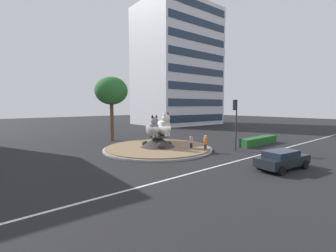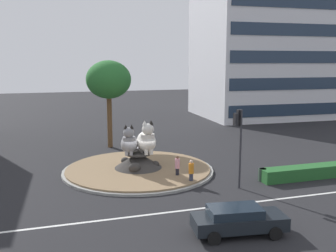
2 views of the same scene
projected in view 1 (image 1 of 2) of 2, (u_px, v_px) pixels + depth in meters
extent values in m
plane|color=black|center=(158.00, 149.00, 24.86)|extent=(160.00, 160.00, 0.00)
cube|color=silver|center=(223.00, 165.00, 18.44)|extent=(112.00, 0.20, 0.01)
cylinder|color=gray|center=(158.00, 149.00, 24.86)|extent=(11.47, 11.47, 0.18)
cylinder|color=#846B4C|center=(158.00, 147.00, 24.84)|extent=(11.01, 11.01, 0.12)
cone|color=#33302D|center=(158.00, 141.00, 24.79)|extent=(3.62, 3.62, 1.15)
cylinder|color=#33302D|center=(158.00, 137.00, 24.74)|extent=(1.99, 1.99, 0.12)
ellipsoid|color=#33302D|center=(169.00, 144.00, 25.33)|extent=(0.64, 0.52, 0.51)
ellipsoid|color=#33302D|center=(145.00, 143.00, 25.33)|extent=(0.67, 0.66, 0.53)
ellipsoid|color=#33302D|center=(161.00, 145.00, 23.47)|extent=(0.93, 0.67, 0.74)
ellipsoid|color=gray|center=(152.00, 130.00, 24.31)|extent=(1.72, 2.25, 1.45)
cylinder|color=gray|center=(154.00, 128.00, 23.94)|extent=(1.15, 1.15, 0.91)
sphere|color=gray|center=(154.00, 121.00, 23.74)|extent=(0.80, 0.80, 0.80)
torus|color=gray|center=(152.00, 134.00, 25.24)|extent=(1.15, 1.15, 0.18)
cone|color=black|center=(156.00, 116.00, 23.80)|extent=(0.40, 0.40, 0.33)
cone|color=black|center=(152.00, 116.00, 23.60)|extent=(0.40, 0.40, 0.33)
cylinder|color=gray|center=(157.00, 135.00, 23.78)|extent=(0.25, 0.25, 0.36)
cylinder|color=gray|center=(154.00, 136.00, 23.64)|extent=(0.25, 0.25, 0.36)
ellipsoid|color=silver|center=(163.00, 128.00, 25.10)|extent=(1.48, 2.27, 1.62)
cylinder|color=silver|center=(165.00, 127.00, 24.74)|extent=(1.08, 1.08, 1.01)
sphere|color=silver|center=(166.00, 118.00, 24.53)|extent=(0.89, 0.89, 0.89)
torus|color=silver|center=(160.00, 133.00, 26.10)|extent=(1.11, 1.11, 0.20)
cone|color=black|center=(168.00, 113.00, 24.64)|extent=(0.37, 0.37, 0.37)
cone|color=silver|center=(164.00, 113.00, 24.33)|extent=(0.37, 0.37, 0.37)
cylinder|color=silver|center=(169.00, 134.00, 24.64)|extent=(0.28, 0.28, 0.41)
cylinder|color=silver|center=(166.00, 134.00, 24.41)|extent=(0.28, 0.28, 0.41)
cylinder|color=#2D2D33|center=(236.00, 126.00, 23.69)|extent=(0.14, 0.14, 5.26)
cube|color=black|center=(235.00, 105.00, 23.65)|extent=(0.35, 0.28, 1.05)
sphere|color=red|center=(234.00, 102.00, 23.67)|extent=(0.18, 0.18, 0.18)
sphere|color=#392706|center=(234.00, 105.00, 23.70)|extent=(0.18, 0.18, 0.18)
sphere|color=black|center=(234.00, 108.00, 23.73)|extent=(0.18, 0.18, 0.18)
cube|color=black|center=(235.00, 106.00, 23.17)|extent=(0.24, 0.31, 0.80)
cube|color=silver|center=(177.00, 67.00, 58.16)|extent=(18.92, 15.57, 28.46)
cube|color=#233347|center=(198.00, 118.00, 53.36)|extent=(17.35, 0.65, 1.62)
cube|color=#233347|center=(198.00, 103.00, 53.04)|extent=(17.35, 0.65, 1.62)
cube|color=#233347|center=(198.00, 87.00, 52.73)|extent=(17.35, 0.65, 1.62)
cube|color=#233347|center=(198.00, 71.00, 52.42)|extent=(17.35, 0.65, 1.62)
cube|color=#233347|center=(199.00, 55.00, 52.10)|extent=(17.35, 0.65, 1.62)
cube|color=#233347|center=(199.00, 38.00, 51.79)|extent=(17.35, 0.65, 1.62)
cube|color=#233347|center=(199.00, 22.00, 51.48)|extent=(17.35, 0.65, 1.62)
cube|color=#233347|center=(199.00, 5.00, 51.16)|extent=(17.35, 0.65, 1.62)
cube|color=#235B28|center=(258.00, 141.00, 27.85)|extent=(6.85, 1.20, 0.90)
cylinder|color=brown|center=(112.00, 122.00, 30.97)|extent=(0.48, 0.48, 4.90)
ellipsoid|color=#286B2D|center=(111.00, 91.00, 30.60)|extent=(4.29, 4.29, 3.65)
cylinder|color=black|center=(191.00, 147.00, 24.17)|extent=(0.26, 0.26, 0.80)
cylinder|color=pink|center=(191.00, 140.00, 24.10)|extent=(0.35, 0.35, 0.69)
sphere|color=brown|center=(191.00, 135.00, 24.06)|extent=(0.23, 0.23, 0.23)
cylinder|color=#33384C|center=(205.00, 148.00, 23.34)|extent=(0.27, 0.27, 0.81)
cylinder|color=orange|center=(205.00, 141.00, 23.28)|extent=(0.36, 0.36, 0.70)
sphere|color=beige|center=(205.00, 136.00, 23.23)|extent=(0.23, 0.23, 0.23)
cube|color=black|center=(283.00, 161.00, 17.10)|extent=(4.72, 2.30, 0.66)
cube|color=#19232D|center=(281.00, 154.00, 16.93)|extent=(2.72, 1.83, 0.43)
cylinder|color=black|center=(283.00, 160.00, 18.65)|extent=(0.66, 0.30, 0.64)
cylinder|color=black|center=(305.00, 165.00, 17.21)|extent=(0.66, 0.30, 0.64)
cylinder|color=black|center=(260.00, 165.00, 17.05)|extent=(0.66, 0.30, 0.64)
cylinder|color=black|center=(282.00, 171.00, 15.62)|extent=(0.66, 0.30, 0.64)
cylinder|color=#2D4233|center=(240.00, 143.00, 26.06)|extent=(0.56, 0.56, 0.90)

